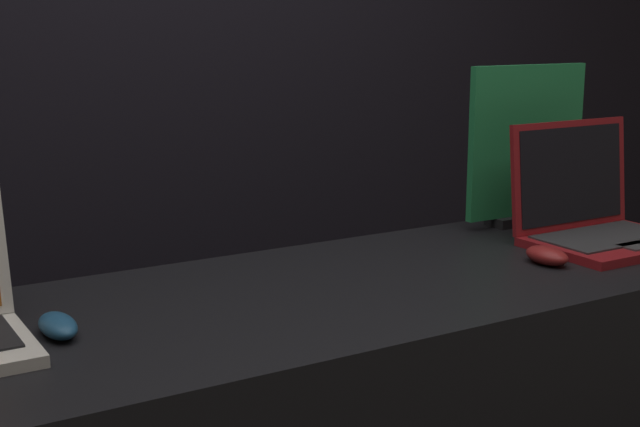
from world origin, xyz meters
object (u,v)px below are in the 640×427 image
mouse_front (58,326)px  promo_stand_back (526,149)px  mouse_back (547,256)px  laptop_back (596,215)px

mouse_front → promo_stand_back: 1.28m
mouse_front → mouse_back: bearing=-5.2°
mouse_back → laptop_back: bearing=19.3°
laptop_back → promo_stand_back: size_ratio=0.91×
laptop_back → promo_stand_back: promo_stand_back is taller
mouse_front → laptop_back: laptop_back is taller
laptop_back → promo_stand_back: (-0.00, 0.24, 0.13)m
mouse_front → laptop_back: 1.25m
laptop_back → promo_stand_back: bearing=90.0°
laptop_back → mouse_back: size_ratio=3.39×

